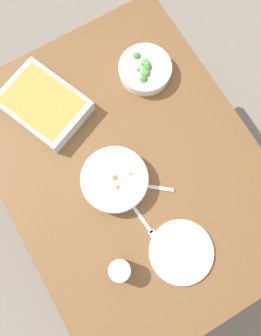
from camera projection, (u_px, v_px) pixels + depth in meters
The scene contains 9 objects.
ground_plane at pixel (130, 197), 1.96m from camera, with size 6.00×6.00×0.00m, color slate.
dining_table at pixel (130, 173), 1.33m from camera, with size 1.20×0.90×0.74m.
stew_bowl at pixel (115, 180), 1.20m from camera, with size 0.24×0.24×0.06m.
broccoli_bowl at pixel (145, 69), 1.30m from camera, with size 0.20×0.20×0.07m.
baking_dish at pixel (44, 104), 1.26m from camera, with size 0.36×0.32×0.06m.
drink_cup at pixel (120, 270), 1.13m from camera, with size 0.07×0.07×0.08m.
side_plate at pixel (181, 252), 1.17m from camera, with size 0.22×0.22×0.01m, color silver.
spoon_by_stew at pixel (142, 185), 1.23m from camera, with size 0.12×0.15×0.01m.
fork_on_table at pixel (145, 224), 1.20m from camera, with size 0.18×0.03×0.01m.
Camera 1 is at (-0.24, 0.14, 1.95)m, focal length 37.02 mm.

